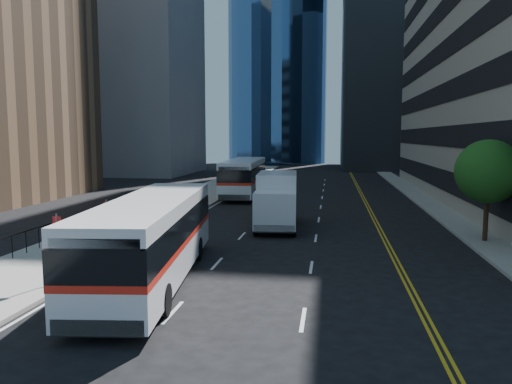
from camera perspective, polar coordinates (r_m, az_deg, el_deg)
ground at (r=19.08m, az=4.56°, el=-10.05°), size 160.00×160.00×0.00m
sidewalk_west at (r=45.14m, az=-6.55°, el=-0.44°), size 5.00×90.00×0.15m
sidewalk_east at (r=44.27m, az=18.62°, el=-0.86°), size 2.00×90.00×0.15m
midrise_west at (r=77.07m, az=-14.34°, el=15.21°), size 18.00×18.00×35.00m
street_tree at (r=27.44m, az=25.00°, el=2.12°), size 3.20×3.20×5.10m
bus_front at (r=18.92m, az=-11.74°, el=-5.00°), size 4.05×12.31×3.12m
bus_rear at (r=45.50m, az=-1.36°, el=1.83°), size 3.36×12.86×3.29m
box_truck at (r=29.61m, az=2.40°, el=-0.82°), size 2.74×6.81×3.19m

